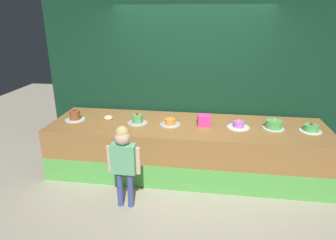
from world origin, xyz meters
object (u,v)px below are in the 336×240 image
Objects in this scene: donut at (108,118)px; cake_center_left at (170,122)px; cake_right at (274,125)px; cake_far_right at (311,128)px; cake_center_right at (238,125)px; cake_left at (137,120)px; cake_far_left at (75,116)px; pink_box at (204,120)px; child_figure at (123,156)px.

donut is 0.46× the size of cake_center_left.
cake_right is 1.01× the size of cake_far_right.
cake_far_right is at bearing -3.99° from cake_right.
cake_right is 0.51m from cake_far_right.
cake_center_right is (2.02, -0.09, 0.02)m from donut.
cake_right is (2.02, 0.07, 0.00)m from cake_left.
cake_far_left and cake_right have the same top height.
cake_left is 0.94× the size of cake_center_right.
pink_box is 0.51m from cake_center_right.
cake_far_left is at bearing -178.68° from pink_box.
cake_left is (-0.06, 0.99, 0.12)m from child_figure.
cake_far_left is at bearing -179.49° from cake_far_right.
cake_center_right is 1.07× the size of cake_far_right.
cake_center_left reaches higher than cake_far_right.
pink_box is 1.29× the size of donut.
cake_far_left reaches higher than cake_center_right.
cake_right is (1.52, 0.07, 0.02)m from cake_center_left.
donut is at bearing 178.35° from cake_far_right.
cake_far_left is 1.01m from cake_left.
cake_left reaches higher than cake_center_right.
cake_center_left is 1.52m from cake_right.
cake_right is at bearing 176.01° from cake_far_right.
donut is at bearing 173.31° from cake_center_left.
cake_far_left reaches higher than pink_box.
cake_center_left is 1.02× the size of cake_far_right.
child_figure is at bearing -132.60° from pink_box.
cake_right is at bearing 1.86° from cake_left.
child_figure reaches higher than cake_far_right.
cake_right reaches higher than cake_center_left.
cake_center_left is at bearing -178.29° from cake_center_right.
cake_far_left is (-0.51, -0.12, 0.04)m from donut.
cake_center_left is at bearing -177.50° from cake_right.
donut is 2.03m from cake_center_right.
cake_far_left reaches higher than cake_center_left.
donut is at bearing 177.28° from pink_box.
child_figure reaches higher than pink_box.
cake_left is at bearing 179.93° from cake_center_left.
cake_far_left reaches higher than cake_far_right.
cake_center_right reaches higher than cake_center_left.
child_figure is 3.58× the size of cake_center_left.
cake_right reaches higher than cake_left.
cake_far_right is at bearing 22.41° from child_figure.
cake_center_left is at bearing -179.12° from cake_far_right.
cake_far_left is (-2.02, -0.05, -0.02)m from pink_box.
donut is 0.47× the size of cake_far_right.
cake_left reaches higher than cake_center_left.
cake_far_right is at bearing 0.88° from cake_center_left.
cake_center_left is 1.01m from cake_center_right.
child_figure is 1.41m from pink_box.
pink_box is 2.02m from cake_far_left.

